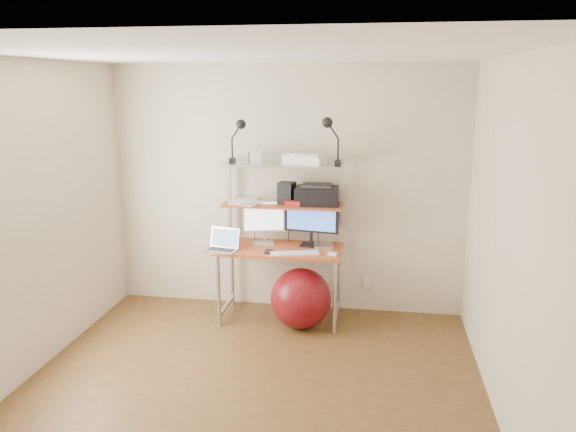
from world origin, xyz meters
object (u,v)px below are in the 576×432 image
object	(u,v)px
monitor_silver	(264,219)
monitor_black	(311,218)
laptop	(223,245)
exercise_ball	(301,298)
printer	(317,195)

from	to	relation	value
monitor_silver	monitor_black	distance (m)	0.47
monitor_silver	monitor_black	bearing A→B (deg)	-14.41
monitor_silver	laptop	world-z (taller)	monitor_silver
monitor_silver	exercise_ball	size ratio (longest dim) A/B	0.81
printer	exercise_ball	xyz separation A→B (m)	(-0.11, -0.33, -0.95)
monitor_black	monitor_silver	bearing A→B (deg)	-169.13
monitor_silver	monitor_black	world-z (taller)	monitor_black
monitor_silver	laptop	xyz separation A→B (m)	(-0.35, -0.27, -0.21)
monitor_silver	printer	bearing A→B (deg)	-11.37
laptop	printer	size ratio (longest dim) A/B	0.79
printer	exercise_ball	size ratio (longest dim) A/B	0.73
monitor_black	printer	distance (m)	0.24
monitor_black	printer	size ratio (longest dim) A/B	1.27
monitor_silver	laptop	bearing A→B (deg)	-158.65
printer	exercise_ball	world-z (taller)	printer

